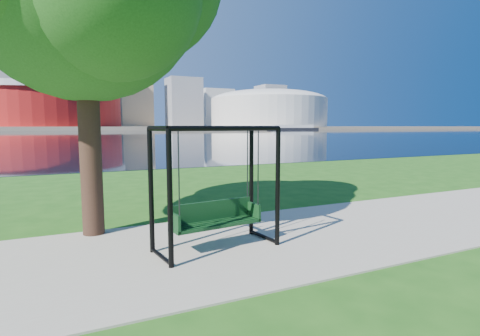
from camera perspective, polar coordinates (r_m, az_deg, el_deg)
ground at (r=7.39m, az=-1.97°, el=-10.50°), size 900.00×900.00×0.00m
path at (r=6.95m, az=-0.30°, el=-11.47°), size 120.00×4.00×0.03m
river at (r=108.55m, az=-23.96°, el=4.70°), size 900.00×180.00×0.02m
far_bank at (r=312.51m, az=-24.97°, el=5.57°), size 900.00×228.00×2.00m
stadium at (r=241.90m, az=-27.35°, el=8.53°), size 83.00×83.00×32.00m
arena at (r=278.38m, az=4.41°, el=9.18°), size 84.00×84.00×26.56m
skyline at (r=327.63m, az=-26.04°, el=11.65°), size 392.00×66.00×96.50m
swing at (r=6.46m, az=-3.75°, el=-3.47°), size 2.20×1.17×2.15m
barge at (r=230.59m, az=8.00°, el=6.12°), size 31.88×14.50×3.08m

